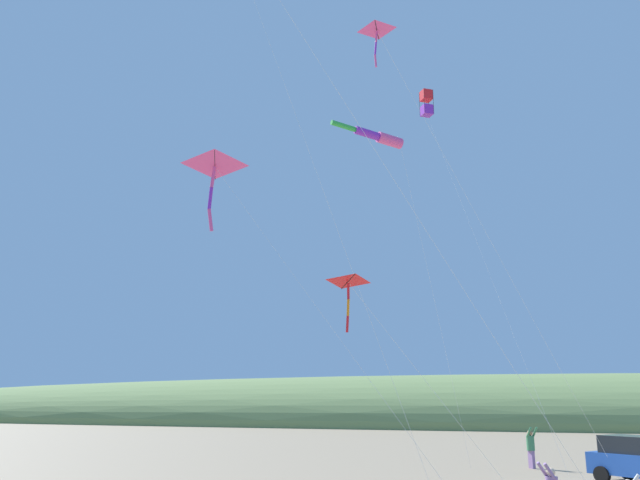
# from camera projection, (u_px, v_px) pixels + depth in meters

# --- Properties ---
(dune_ridge_grassy) EXTENTS (28.00, 240.00, 11.82)m
(dune_ridge_grassy) POSITION_uv_depth(u_px,v_px,m) (541.00, 426.00, 74.72)
(dune_ridge_grassy) COLOR #6B844C
(dune_ridge_grassy) RESTS_ON ground_plane
(cooler_box) EXTENTS (0.62, 0.42, 0.42)m
(cooler_box) POSITION_uv_depth(u_px,v_px,m) (638.00, 471.00, 28.24)
(cooler_box) COLOR purple
(cooler_box) RESTS_ON ground_plane
(person_adult_flyer) EXTENTS (0.70, 0.66, 1.95)m
(person_adult_flyer) POSITION_uv_depth(u_px,v_px,m) (531.00, 446.00, 31.48)
(person_adult_flyer) COLOR #8E6B9E
(person_adult_flyer) RESTS_ON ground_plane
(kite_delta_checkered_midright) EXTENTS (3.49, 5.17, 6.69)m
(kite_delta_checkered_midright) POSITION_uv_depth(u_px,v_px,m) (348.00, 282.00, 17.73)
(kite_delta_checkered_midright) COLOR red
(kite_delta_checkered_midright) RESTS_ON ground_plane
(kite_box_purple_drifting) EXTENTS (7.80, 6.74, 22.65)m
(kite_box_purple_drifting) POSITION_uv_depth(u_px,v_px,m) (427.00, 104.00, 41.71)
(kite_box_purple_drifting) COLOR red
(kite_box_purple_drifting) RESTS_ON ground_plane
(kite_windsock_teal_far_right) EXTENTS (6.29, 5.39, 16.29)m
(kite_windsock_teal_far_right) POSITION_uv_depth(u_px,v_px,m) (378.00, 137.00, 32.07)
(kite_windsock_teal_far_right) COLOR #EF4C93
(kite_windsock_teal_far_right) RESTS_ON ground_plane
(kite_delta_orange_high_right) EXTENTS (1.68, 9.18, 11.71)m
(kite_delta_orange_high_right) POSITION_uv_depth(u_px,v_px,m) (215.00, 166.00, 22.71)
(kite_delta_orange_high_right) COLOR #EF4C93
(kite_delta_orange_high_right) RESTS_ON ground_plane
(kite_delta_striped_overhead) EXTENTS (8.62, 8.61, 17.20)m
(kite_delta_striped_overhead) POSITION_uv_depth(u_px,v_px,m) (378.00, 33.00, 24.63)
(kite_delta_striped_overhead) COLOR #EF4C93
(kite_delta_striped_overhead) RESTS_ON ground_plane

